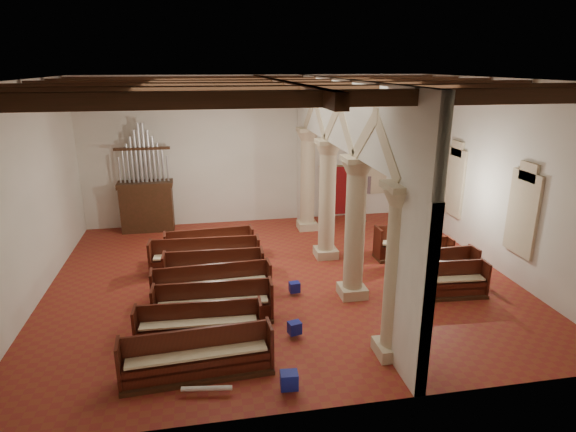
{
  "coord_description": "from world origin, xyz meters",
  "views": [
    {
      "loc": [
        -2.29,
        -13.53,
        6.42
      ],
      "look_at": [
        0.28,
        0.5,
        1.88
      ],
      "focal_mm": 30.0,
      "sensor_mm": 36.0,
      "label": 1
    }
  ],
  "objects_px": {
    "pipe_organ": "(146,197)",
    "lectern": "(166,219)",
    "nave_pew_0": "(198,362)",
    "processional_banner": "(364,204)",
    "aisle_pew_0": "(452,285)"
  },
  "relations": [
    {
      "from": "lectern",
      "to": "aisle_pew_0",
      "type": "distance_m",
      "value": 11.28
    },
    {
      "from": "pipe_organ",
      "to": "aisle_pew_0",
      "type": "xyz_separation_m",
      "value": [
        9.12,
        -7.53,
        -1.03
      ]
    },
    {
      "from": "lectern",
      "to": "nave_pew_0",
      "type": "distance_m",
      "value": 10.09
    },
    {
      "from": "processional_banner",
      "to": "pipe_organ",
      "type": "bearing_deg",
      "value": -165.94
    },
    {
      "from": "nave_pew_0",
      "to": "aisle_pew_0",
      "type": "relative_size",
      "value": 1.61
    },
    {
      "from": "processional_banner",
      "to": "aisle_pew_0",
      "type": "bearing_deg",
      "value": -71.19
    },
    {
      "from": "pipe_organ",
      "to": "lectern",
      "type": "xyz_separation_m",
      "value": [
        0.7,
        -0.01,
        -0.93
      ]
    },
    {
      "from": "pipe_organ",
      "to": "processional_banner",
      "type": "height_order",
      "value": "pipe_organ"
    },
    {
      "from": "nave_pew_0",
      "to": "pipe_organ",
      "type": "bearing_deg",
      "value": 97.16
    },
    {
      "from": "pipe_organ",
      "to": "aisle_pew_0",
      "type": "distance_m",
      "value": 11.87
    },
    {
      "from": "lectern",
      "to": "processional_banner",
      "type": "xyz_separation_m",
      "value": [
        8.18,
        -0.44,
        0.32
      ]
    },
    {
      "from": "nave_pew_0",
      "to": "lectern",
      "type": "bearing_deg",
      "value": 93.26
    },
    {
      "from": "aisle_pew_0",
      "to": "lectern",
      "type": "bearing_deg",
      "value": 142.15
    },
    {
      "from": "processional_banner",
      "to": "nave_pew_0",
      "type": "height_order",
      "value": "processional_banner"
    },
    {
      "from": "pipe_organ",
      "to": "nave_pew_0",
      "type": "distance_m",
      "value": 10.26
    }
  ]
}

